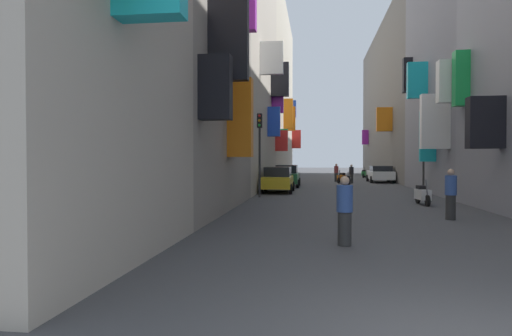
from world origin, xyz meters
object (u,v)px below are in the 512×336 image
object	(u,v)px
parked_car_white	(380,174)
scooter_white	(422,194)
scooter_orange	(342,178)
pedestrian_crossing	(345,211)
traffic_light_far_corner	(260,141)
scooter_green	(364,173)
traffic_light_near_corner	(424,141)
pedestrian_near_right	(336,173)
pedestrian_mid_street	(451,194)
scooter_black	(348,181)
pedestrian_near_left	(351,174)
parked_car_green	(287,176)
parked_car_yellow	(278,179)

from	to	relation	value
parked_car_white	scooter_white	world-z (taller)	parked_car_white
scooter_orange	pedestrian_crossing	bearing A→B (deg)	-93.09
scooter_white	traffic_light_far_corner	distance (m)	8.59
scooter_green	traffic_light_far_corner	distance (m)	27.26
scooter_green	traffic_light_near_corner	xyz separation A→B (m)	(1.07, -22.16, 2.60)
pedestrian_near_right	pedestrian_mid_street	size ratio (longest dim) A/B	0.94
scooter_white	pedestrian_mid_street	distance (m)	4.92
scooter_black	traffic_light_near_corner	xyz separation A→B (m)	(4.02, -5.09, 2.60)
scooter_green	parked_car_white	bearing A→B (deg)	-87.72
parked_car_white	traffic_light_near_corner	distance (m)	12.88
scooter_orange	traffic_light_far_corner	xyz separation A→B (m)	(-5.13, -14.88, 2.55)
parked_car_white	pedestrian_mid_street	bearing A→B (deg)	-92.55
scooter_green	scooter_black	world-z (taller)	same
scooter_green	scooter_orange	distance (m)	11.41
pedestrian_crossing	traffic_light_far_corner	size ratio (longest dim) A/B	0.37
scooter_orange	pedestrian_mid_street	world-z (taller)	pedestrian_mid_street
pedestrian_near_left	traffic_light_far_corner	distance (m)	16.17
parked_car_green	scooter_black	bearing A→B (deg)	-5.55
traffic_light_near_corner	scooter_green	bearing A→B (deg)	92.77
scooter_green	scooter_white	size ratio (longest dim) A/B	0.96
pedestrian_near_right	traffic_light_far_corner	bearing A→B (deg)	-105.70
traffic_light_near_corner	traffic_light_far_corner	xyz separation A→B (m)	(-9.23, -3.73, -0.05)
parked_car_yellow	scooter_orange	distance (m)	12.06
pedestrian_mid_street	traffic_light_far_corner	xyz separation A→B (m)	(-7.46, 7.81, 2.16)
parked_car_white	pedestrian_near_left	world-z (taller)	pedestrian_near_left
parked_car_yellow	scooter_white	bearing A→B (deg)	-43.22
parked_car_yellow	scooter_black	distance (m)	6.87
parked_car_white	pedestrian_near_left	size ratio (longest dim) A/B	2.86
parked_car_green	scooter_black	distance (m)	4.40
scooter_orange	traffic_light_far_corner	world-z (taller)	traffic_light_far_corner
parked_car_yellow	traffic_light_near_corner	world-z (taller)	traffic_light_near_corner
pedestrian_crossing	traffic_light_near_corner	distance (m)	17.63
traffic_light_near_corner	parked_car_white	bearing A→B (deg)	93.15
scooter_orange	traffic_light_near_corner	size ratio (longest dim) A/B	0.41
pedestrian_near_left	pedestrian_near_right	distance (m)	2.45
pedestrian_mid_street	pedestrian_crossing	bearing A→B (deg)	-127.27
traffic_light_far_corner	scooter_orange	bearing A→B (deg)	70.97
parked_car_green	pedestrian_mid_street	xyz separation A→B (m)	(6.61, -17.05, 0.03)
scooter_green	pedestrian_near_right	world-z (taller)	pedestrian_near_right
pedestrian_near_right	pedestrian_mid_street	distance (m)	24.99
parked_car_yellow	traffic_light_far_corner	distance (m)	4.35
scooter_green	parked_car_yellow	bearing A→B (deg)	-108.68
parked_car_green	pedestrian_crossing	xyz separation A→B (m)	(2.78, -22.07, -0.00)
scooter_orange	pedestrian_near_left	distance (m)	0.87
scooter_black	pedestrian_mid_street	distance (m)	16.78
scooter_orange	pedestrian_mid_street	distance (m)	22.81
scooter_orange	pedestrian_near_left	bearing A→B (deg)	-0.54
parked_car_white	pedestrian_crossing	bearing A→B (deg)	-99.53
traffic_light_far_corner	pedestrian_near_left	bearing A→B (deg)	68.21
traffic_light_far_corner	scooter_white	bearing A→B (deg)	-20.77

